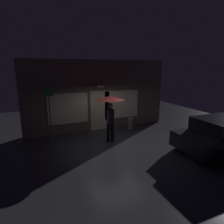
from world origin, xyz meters
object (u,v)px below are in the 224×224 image
at_px(parked_car, 222,135).
at_px(street_sign_post, 50,112).
at_px(person_with_umbrella, 110,105).
at_px(sidewalk_bollard, 130,124).

height_order(parked_car, street_sign_post, street_sign_post).
xyz_separation_m(person_with_umbrella, parked_car, (3.81, -2.84, -1.02)).
xyz_separation_m(person_with_umbrella, sidewalk_bollard, (1.76, 1.31, -1.43)).
bearing_deg(parked_car, person_with_umbrella, 143.99).
distance_m(parked_car, street_sign_post, 7.47).
distance_m(parked_car, sidewalk_bollard, 4.65).
distance_m(person_with_umbrella, parked_car, 4.86).
height_order(street_sign_post, sidewalk_bollard, street_sign_post).
distance_m(street_sign_post, sidewalk_bollard, 4.49).
relative_size(street_sign_post, sidewalk_bollard, 4.05).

